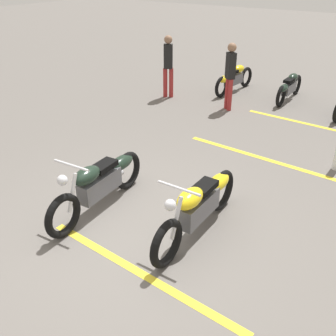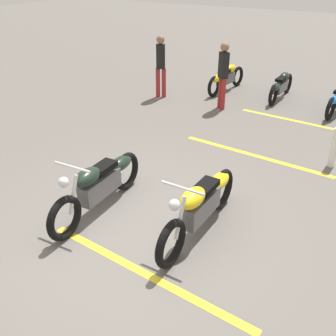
# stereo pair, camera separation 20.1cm
# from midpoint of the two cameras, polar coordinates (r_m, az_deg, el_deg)

# --- Properties ---
(ground_plane) EXTENTS (60.00, 60.00, 0.00)m
(ground_plane) POSITION_cam_midpoint_polar(r_m,az_deg,el_deg) (5.81, -4.16, -9.22)
(ground_plane) COLOR #66605B
(motorcycle_bright_foreground) EXTENTS (2.23, 0.62, 1.04)m
(motorcycle_bright_foreground) POSITION_cam_midpoint_polar(r_m,az_deg,el_deg) (5.55, 5.68, -5.45)
(motorcycle_bright_foreground) COLOR black
(motorcycle_bright_foreground) RESTS_ON ground
(motorcycle_dark_foreground) EXTENTS (2.23, 0.62, 1.04)m
(motorcycle_dark_foreground) POSITION_cam_midpoint_polar(r_m,az_deg,el_deg) (6.13, -9.08, -2.11)
(motorcycle_dark_foreground) COLOR black
(motorcycle_dark_foreground) RESTS_ON ground
(motorcycle_row_center) EXTENTS (1.93, 0.24, 0.73)m
(motorcycle_row_center) POSITION_cam_midpoint_polar(r_m,az_deg,el_deg) (11.64, 17.91, 11.29)
(motorcycle_row_center) COLOR black
(motorcycle_row_center) RESTS_ON ground
(motorcycle_row_right) EXTENTS (2.04, 0.36, 0.77)m
(motorcycle_row_right) POSITION_cam_midpoint_polar(r_m,az_deg,el_deg) (12.06, 10.13, 12.87)
(motorcycle_row_right) COLOR black
(motorcycle_row_right) RESTS_ON ground
(bystander_near_row) EXTENTS (0.30, 0.31, 1.73)m
(bystander_near_row) POSITION_cam_midpoint_polar(r_m,az_deg,el_deg) (10.39, 9.71, 13.60)
(bystander_near_row) COLOR maroon
(bystander_near_row) RESTS_ON ground
(bystander_secondary) EXTENTS (0.29, 0.31, 1.74)m
(bystander_secondary) POSITION_cam_midpoint_polar(r_m,az_deg,el_deg) (11.30, 0.56, 15.16)
(bystander_secondary) COLOR maroon
(bystander_secondary) RESTS_ON ground
(parking_stripe_near) EXTENTS (0.30, 3.20, 0.01)m
(parking_stripe_near) POSITION_cam_midpoint_polar(r_m,az_deg,el_deg) (5.14, -3.21, -15.09)
(parking_stripe_near) COLOR yellow
(parking_stripe_near) RESTS_ON ground
(parking_stripe_mid) EXTENTS (0.30, 3.20, 0.01)m
(parking_stripe_mid) POSITION_cam_midpoint_polar(r_m,az_deg,el_deg) (8.10, 13.93, 1.58)
(parking_stripe_mid) COLOR yellow
(parking_stripe_mid) RESTS_ON ground
(parking_stripe_far) EXTENTS (0.30, 3.20, 0.01)m
(parking_stripe_far) POSITION_cam_midpoint_polar(r_m,az_deg,el_deg) (10.15, 20.68, 6.05)
(parking_stripe_far) COLOR yellow
(parking_stripe_far) RESTS_ON ground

